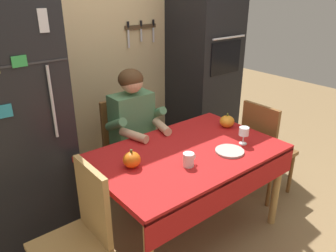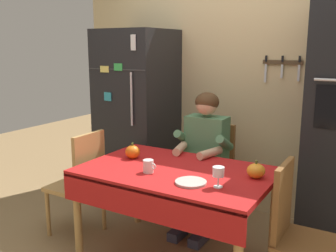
# 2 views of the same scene
# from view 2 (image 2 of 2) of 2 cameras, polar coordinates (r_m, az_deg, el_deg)

# --- Properties ---
(back_wall_assembly) EXTENTS (3.70, 0.13, 2.60)m
(back_wall_assembly) POSITION_cam_2_polar(r_m,az_deg,el_deg) (3.83, 11.21, 6.65)
(back_wall_assembly) COLOR #D1B784
(back_wall_assembly) RESTS_ON ground
(refrigerator) EXTENTS (0.68, 0.71, 1.80)m
(refrigerator) POSITION_cam_2_polar(r_m,az_deg,el_deg) (4.00, -4.58, 1.27)
(refrigerator) COLOR black
(refrigerator) RESTS_ON ground
(dining_table) EXTENTS (1.40, 0.90, 0.74)m
(dining_table) POSITION_cam_2_polar(r_m,az_deg,el_deg) (2.85, 1.02, -8.21)
(dining_table) COLOR tan
(dining_table) RESTS_ON ground
(chair_behind_person) EXTENTS (0.40, 0.40, 0.93)m
(chair_behind_person) POSITION_cam_2_polar(r_m,az_deg,el_deg) (3.59, 6.53, -6.43)
(chair_behind_person) COLOR brown
(chair_behind_person) RESTS_ON ground
(seated_person) EXTENTS (0.47, 0.55, 1.25)m
(seated_person) POSITION_cam_2_polar(r_m,az_deg,el_deg) (3.36, 5.30, -3.66)
(seated_person) COLOR #38384C
(seated_person) RESTS_ON ground
(chair_left_side) EXTENTS (0.40, 0.40, 0.93)m
(chair_left_side) POSITION_cam_2_polar(r_m,az_deg,el_deg) (3.38, -12.85, -7.83)
(chair_left_side) COLOR tan
(chair_left_side) RESTS_ON ground
(chair_right_side) EXTENTS (0.40, 0.40, 0.93)m
(chair_right_side) POSITION_cam_2_polar(r_m,az_deg,el_deg) (2.59, 18.81, -14.51)
(chair_right_side) COLOR brown
(chair_right_side) RESTS_ON ground
(coffee_mug) EXTENTS (0.10, 0.08, 0.09)m
(coffee_mug) POSITION_cam_2_polar(r_m,az_deg,el_deg) (2.76, -2.95, -6.03)
(coffee_mug) COLOR white
(coffee_mug) RESTS_ON dining_table
(wine_glass) EXTENTS (0.08, 0.08, 0.14)m
(wine_glass) POSITION_cam_2_polar(r_m,az_deg,el_deg) (2.48, 7.57, -6.94)
(wine_glass) COLOR white
(wine_glass) RESTS_ON dining_table
(pumpkin_large) EXTENTS (0.12, 0.12, 0.13)m
(pumpkin_large) POSITION_cam_2_polar(r_m,az_deg,el_deg) (3.10, -5.33, -3.89)
(pumpkin_large) COLOR orange
(pumpkin_large) RESTS_ON dining_table
(pumpkin_medium) EXTENTS (0.13, 0.13, 0.12)m
(pumpkin_medium) POSITION_cam_2_polar(r_m,az_deg,el_deg) (2.71, 13.04, -6.55)
(pumpkin_medium) COLOR orange
(pumpkin_medium) RESTS_ON dining_table
(serving_tray) EXTENTS (0.21, 0.21, 0.02)m
(serving_tray) POSITION_cam_2_polar(r_m,az_deg,el_deg) (2.56, 3.43, -8.42)
(serving_tray) COLOR #B7B2A8
(serving_tray) RESTS_ON dining_table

